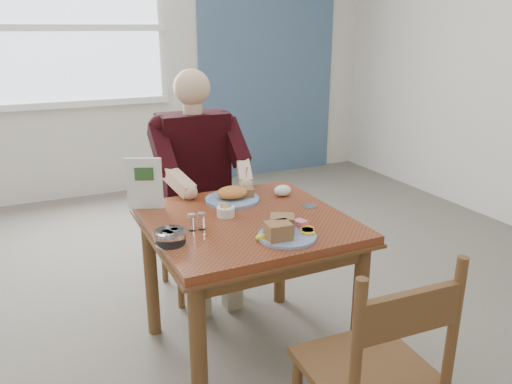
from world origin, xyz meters
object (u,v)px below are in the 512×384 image
table (247,239)px  near_plate (284,231)px  diner (198,169)px  far_plate (233,195)px  chair_near (376,375)px  chair_far (195,216)px

table → near_plate: bearing=-79.7°
table → diner: size_ratio=0.66×
table → far_plate: bearing=81.8°
diner → far_plate: bearing=-85.4°
near_plate → far_plate: bearing=91.5°
table → near_plate: size_ratio=3.04×
chair_near → near_plate: size_ratio=3.13×
near_plate → diner: bearing=92.9°
far_plate → chair_near: bearing=-88.1°
table → far_plate: 0.29m
table → far_plate: size_ratio=2.62×
table → far_plate: far_plate is taller
chair_far → near_plate: 1.12m
chair_near → far_plate: 1.19m
table → chair_near: (0.07, -0.90, -0.16)m
far_plate → chair_far: bearing=93.9°
chair_far → chair_near: 1.70m
diner → chair_far: bearing=90.0°
far_plate → diner: bearing=94.6°
near_plate → far_plate: (-0.01, 0.53, -0.00)m
near_plate → far_plate: near_plate is taller
chair_far → far_plate: (0.04, -0.54, 0.30)m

